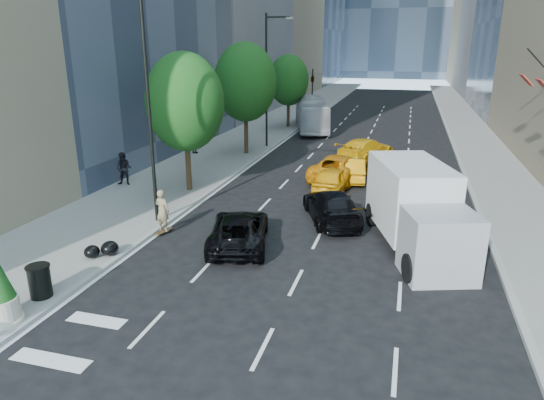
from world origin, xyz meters
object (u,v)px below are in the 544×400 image
(box_truck, at_px, (417,208))
(black_sedan_lincoln, at_px, (239,230))
(skateboarder, at_px, (163,213))
(city_bus, at_px, (311,114))
(black_sedan_mercedes, at_px, (332,206))
(trash_can, at_px, (40,282))

(box_truck, bearing_deg, black_sedan_lincoln, 175.88)
(skateboarder, xyz_separation_m, black_sedan_lincoln, (3.60, -0.32, -0.26))
(skateboarder, bearing_deg, city_bus, -78.89)
(city_bus, bearing_deg, box_truck, -85.81)
(box_truck, bearing_deg, skateboarder, 169.54)
(black_sedan_mercedes, bearing_deg, city_bus, -98.39)
(black_sedan_lincoln, xyz_separation_m, black_sedan_mercedes, (3.20, 3.87, 0.06))
(skateboarder, xyz_separation_m, box_truck, (10.50, 1.39, 0.75))
(skateboarder, distance_m, black_sedan_lincoln, 3.62)
(black_sedan_mercedes, bearing_deg, black_sedan_lincoln, 28.64)
(box_truck, bearing_deg, trash_can, -164.09)
(black_sedan_lincoln, distance_m, trash_can, 7.58)
(black_sedan_lincoln, xyz_separation_m, city_bus, (-2.80, 29.06, 0.83))
(skateboarder, height_order, black_sedan_mercedes, skateboarder)
(black_sedan_lincoln, bearing_deg, black_sedan_mercedes, -143.65)
(black_sedan_lincoln, xyz_separation_m, trash_can, (-4.60, -6.03, -0.01))
(city_bus, bearing_deg, black_sedan_lincoln, -99.84)
(black_sedan_mercedes, bearing_deg, box_truck, 127.89)
(black_sedan_lincoln, distance_m, box_truck, 7.18)
(black_sedan_lincoln, height_order, trash_can, black_sedan_lincoln)
(black_sedan_mercedes, distance_m, trash_can, 12.60)
(black_sedan_mercedes, bearing_deg, trash_can, 29.97)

